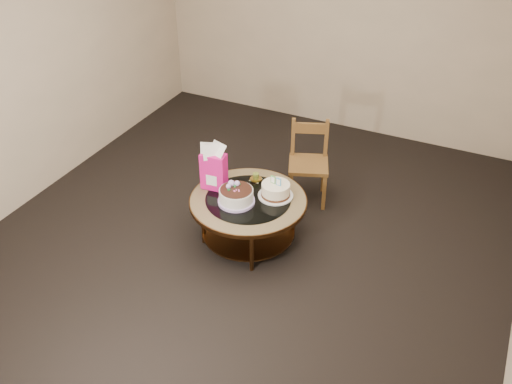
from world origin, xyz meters
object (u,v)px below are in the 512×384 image
at_px(decorated_cake, 236,196).
at_px(cream_cake, 276,190).
at_px(coffee_table, 248,206).
at_px(dining_chair, 309,162).
at_px(gift_bag, 214,167).

relative_size(decorated_cake, cream_cake, 1.04).
xyz_separation_m(coffee_table, dining_chair, (0.22, 0.87, 0.03)).
relative_size(coffee_table, cream_cake, 3.34).
bearing_deg(coffee_table, dining_chair, 75.58).
xyz_separation_m(gift_bag, dining_chair, (0.57, 0.84, -0.26)).
bearing_deg(decorated_cake, dining_chair, 73.23).
relative_size(cream_cake, dining_chair, 0.38).
bearing_deg(dining_chair, coffee_table, -125.34).
xyz_separation_m(cream_cake, gift_bag, (-0.54, -0.11, 0.16)).
xyz_separation_m(coffee_table, gift_bag, (-0.34, 0.03, 0.30)).
distance_m(decorated_cake, gift_bag, 0.34).
bearing_deg(cream_cake, decorated_cake, -128.02).
bearing_deg(cream_cake, coffee_table, -134.69).
distance_m(gift_bag, dining_chair, 1.05).
height_order(coffee_table, cream_cake, cream_cake).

